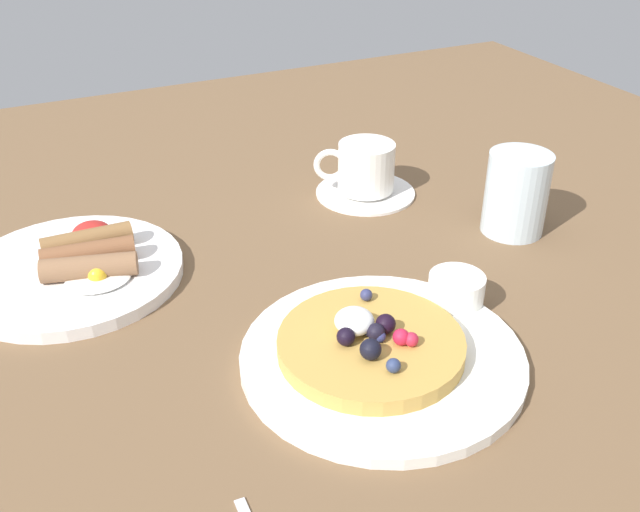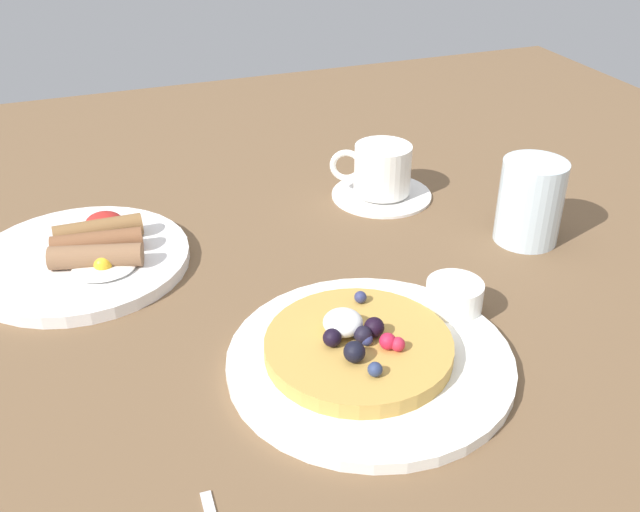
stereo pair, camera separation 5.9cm
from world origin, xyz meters
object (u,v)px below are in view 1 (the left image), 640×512
breakfast_plate (72,272)px  syrup_ramekin (456,288)px  pancake_plate (382,357)px  coffee_saucer (365,191)px  coffee_cup (365,166)px  water_glass (516,193)px

breakfast_plate → syrup_ramekin: bearing=-34.1°
pancake_plate → syrup_ramekin: 11.59cm
pancake_plate → coffee_saucer: size_ratio=1.98×
coffee_cup → pancake_plate: bearing=-116.0°
coffee_saucer → coffee_cup: size_ratio=1.30×
syrup_ramekin → breakfast_plate: 40.33cm
coffee_saucer → breakfast_plate: bearing=-173.5°
coffee_cup → syrup_ramekin: bearing=-99.4°
pancake_plate → syrup_ramekin: (10.66, 4.12, 1.97)cm
pancake_plate → water_glass: water_glass is taller
syrup_ramekin → coffee_cup: coffee_cup is taller
coffee_cup → water_glass: 19.69cm
syrup_ramekin → coffee_saucer: bearing=80.2°
syrup_ramekin → breakfast_plate: bearing=145.9°
pancake_plate → coffee_saucer: bearing=63.7°
coffee_saucer → water_glass: water_glass is taller
pancake_plate → water_glass: size_ratio=2.63×
coffee_cup → water_glass: bearing=-55.7°
breakfast_plate → water_glass: size_ratio=2.41×
coffee_saucer → water_glass: (10.93, -16.16, 4.49)cm
breakfast_plate → coffee_saucer: 38.27cm
coffee_saucer → water_glass: size_ratio=1.33×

